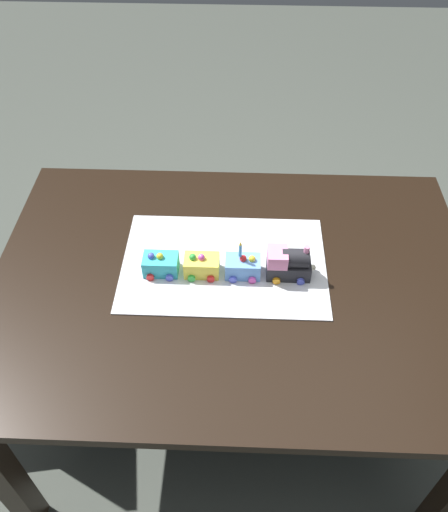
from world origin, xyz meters
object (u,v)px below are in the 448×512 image
Objects in this scene: cake_car_hopper_turquoise at (161,264)px; dining_table at (233,301)px; cake_locomotive at (288,263)px; birthday_candle at (240,249)px; cake_car_gondola_sky_blue at (243,266)px; cake_car_caboose_lemon at (202,265)px.

dining_table is at bearing 175.42° from cake_car_hopper_turquoise.
cake_locomotive reaches higher than cake_car_hopper_turquoise.
dining_table is 0.21m from birthday_candle.
dining_table is 0.14m from cake_car_gondola_sky_blue.
dining_table is 0.25m from cake_car_hopper_turquoise.
cake_locomotive is 2.51× the size of birthday_candle.
birthday_candle is at bearing 180.00° from cake_car_caboose_lemon.
birthday_candle is at bearing 180.00° from cake_car_hopper_turquoise.
birthday_candle is (-0.02, -0.02, 0.21)m from dining_table.
cake_car_gondola_sky_blue and cake_car_caboose_lemon have the same top height.
cake_car_caboose_lemon is 1.80× the size of birthday_candle.
cake_car_caboose_lemon is at bearing 0.00° from cake_locomotive.
birthday_candle reaches higher than cake_car_hopper_turquoise.
cake_locomotive reaches higher than dining_table.
dining_table is at bearing 169.59° from cake_car_caboose_lemon.
cake_car_caboose_lemon is at bearing 180.00° from cake_car_hopper_turquoise.
dining_table is 14.00× the size of cake_car_caboose_lemon.
cake_locomotive is (-0.16, -0.02, 0.16)m from dining_table.
cake_car_hopper_turquoise is at bearing 0.00° from cake_locomotive.
birthday_candle is at bearing -137.55° from dining_table.
cake_car_caboose_lemon is (0.25, 0.00, -0.02)m from cake_locomotive.
cake_car_gondola_sky_blue is (0.13, 0.00, -0.02)m from cake_locomotive.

